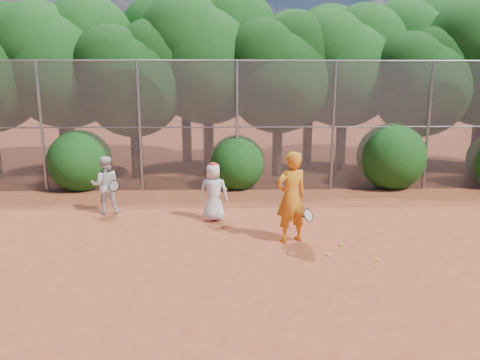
{
  "coord_description": "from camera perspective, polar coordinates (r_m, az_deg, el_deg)",
  "views": [
    {
      "loc": [
        -1.29,
        -8.48,
        3.55
      ],
      "look_at": [
        -1.0,
        2.5,
        1.1
      ],
      "focal_mm": 35.0,
      "sensor_mm": 36.0,
      "label": 1
    }
  ],
  "objects": [
    {
      "name": "ground",
      "position": [
        9.29,
        6.69,
        -10.0
      ],
      "size": [
        80.0,
        80.0,
        0.0
      ],
      "primitive_type": "plane",
      "color": "#973D22",
      "rests_on": "ground"
    },
    {
      "name": "fence_back",
      "position": [
        14.61,
        3.11,
        6.67
      ],
      "size": [
        20.05,
        0.09,
        4.03
      ],
      "color": "gray",
      "rests_on": "ground"
    },
    {
      "name": "tree_1",
      "position": [
        17.95,
        -20.48,
        13.77
      ],
      "size": [
        4.64,
        4.03,
        6.35
      ],
      "color": "black",
      "rests_on": "ground"
    },
    {
      "name": "tree_2",
      "position": [
        16.62,
        -12.78,
        12.39
      ],
      "size": [
        3.99,
        3.47,
        5.47
      ],
      "color": "black",
      "rests_on": "ground"
    },
    {
      "name": "tree_3",
      "position": [
        17.36,
        -3.79,
        15.34
      ],
      "size": [
        4.89,
        4.26,
        6.7
      ],
      "color": "black",
      "rests_on": "ground"
    },
    {
      "name": "tree_4",
      "position": [
        16.82,
        4.9,
        13.24
      ],
      "size": [
        4.19,
        3.64,
        5.73
      ],
      "color": "black",
      "rests_on": "ground"
    },
    {
      "name": "tree_5",
      "position": [
        18.06,
        12.79,
        13.86
      ],
      "size": [
        4.51,
        3.92,
        6.17
      ],
      "color": "black",
      "rests_on": "ground"
    },
    {
      "name": "tree_6",
      "position": [
        17.88,
        21.42,
        11.47
      ],
      "size": [
        3.86,
        3.36,
        5.29
      ],
      "color": "black",
      "rests_on": "ground"
    },
    {
      "name": "tree_9",
      "position": [
        20.45,
        -21.14,
        13.97
      ],
      "size": [
        4.83,
        4.2,
        6.62
      ],
      "color": "black",
      "rests_on": "ground"
    },
    {
      "name": "tree_10",
      "position": [
        19.63,
        -6.57,
        15.65
      ],
      "size": [
        5.15,
        4.48,
        7.06
      ],
      "color": "black",
      "rests_on": "ground"
    },
    {
      "name": "tree_11",
      "position": [
        19.43,
        8.68,
        14.25
      ],
      "size": [
        4.64,
        4.03,
        6.35
      ],
      "color": "black",
      "rests_on": "ground"
    },
    {
      "name": "tree_12",
      "position": [
        21.26,
        20.85,
        14.38
      ],
      "size": [
        5.02,
        4.37,
        6.88
      ],
      "color": "black",
      "rests_on": "ground"
    },
    {
      "name": "bush_0",
      "position": [
        15.72,
        -18.94,
        2.56
      ],
      "size": [
        2.0,
        2.0,
        2.0
      ],
      "primitive_type": "sphere",
      "color": "#104111",
      "rests_on": "ground"
    },
    {
      "name": "bush_1",
      "position": [
        15.02,
        -0.39,
        2.41
      ],
      "size": [
        1.8,
        1.8,
        1.8
      ],
      "primitive_type": "sphere",
      "color": "#104111",
      "rests_on": "ground"
    },
    {
      "name": "bush_2",
      "position": [
        15.89,
        17.97,
        3.09
      ],
      "size": [
        2.2,
        2.2,
        2.2
      ],
      "primitive_type": "sphere",
      "color": "#104111",
      "rests_on": "ground"
    },
    {
      "name": "player_yellow",
      "position": [
        10.14,
        6.26,
        -2.09
      ],
      "size": [
        0.94,
        0.72,
        2.0
      ],
      "rotation": [
        0.0,
        0.0,
        3.53
      ],
      "color": "orange",
      "rests_on": "ground"
    },
    {
      "name": "player_teen",
      "position": [
        11.63,
        -3.24,
        -1.45
      ],
      "size": [
        0.73,
        0.49,
        1.48
      ],
      "rotation": [
        0.0,
        0.0,
        3.11
      ],
      "color": "silver",
      "rests_on": "ground"
    },
    {
      "name": "player_white",
      "position": [
        12.77,
        -16.09,
        -0.56
      ],
      "size": [
        0.87,
        0.75,
        1.52
      ],
      "rotation": [
        0.0,
        0.0,
        3.3
      ],
      "color": "silver",
      "rests_on": "ground"
    },
    {
      "name": "ball_0",
      "position": [
        10.29,
        12.2,
        -7.72
      ],
      "size": [
        0.07,
        0.07,
        0.07
      ],
      "primitive_type": "sphere",
      "color": "#D6F12B",
      "rests_on": "ground"
    },
    {
      "name": "ball_1",
      "position": [
        13.44,
        23.02,
        -3.62
      ],
      "size": [
        0.07,
        0.07,
        0.07
      ],
      "primitive_type": "sphere",
      "color": "#D6F12B",
      "rests_on": "ground"
    },
    {
      "name": "ball_2",
      "position": [
        9.69,
        10.71,
        -8.93
      ],
      "size": [
        0.07,
        0.07,
        0.07
      ],
      "primitive_type": "sphere",
      "color": "#D6F12B",
      "rests_on": "ground"
    },
    {
      "name": "ball_3",
      "position": [
        9.67,
        16.39,
        -9.3
      ],
      "size": [
        0.07,
        0.07,
        0.07
      ],
      "primitive_type": "sphere",
      "color": "#D6F12B",
      "rests_on": "ground"
    },
    {
      "name": "ball_4",
      "position": [
        13.55,
        19.14,
        -3.19
      ],
      "size": [
        0.07,
        0.07,
        0.07
      ],
      "primitive_type": "sphere",
      "color": "#D6F12B",
      "rests_on": "ground"
    }
  ]
}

